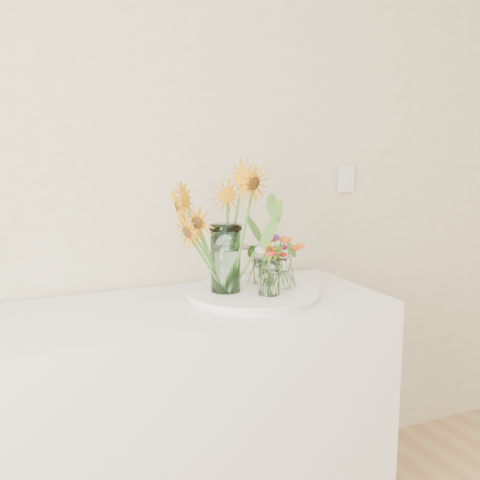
{
  "coord_description": "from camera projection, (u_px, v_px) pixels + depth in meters",
  "views": [
    {
      "loc": [
        -1.0,
        -0.02,
        1.49
      ],
      "look_at": [
        -0.11,
        1.91,
        1.12
      ],
      "focal_mm": 45.0,
      "sensor_mm": 36.0,
      "label": 1
    }
  ],
  "objects": [
    {
      "name": "wildflower_posy_a",
      "position": [
        269.0,
        265.0,
        2.13
      ],
      "size": [
        0.18,
        0.18,
        0.22
      ],
      "primitive_type": null,
      "color": "orange",
      "rests_on": "tray"
    },
    {
      "name": "wildflower_posy_b",
      "position": [
        283.0,
        262.0,
        2.24
      ],
      "size": [
        0.22,
        0.22,
        0.2
      ],
      "primitive_type": null,
      "color": "orange",
      "rests_on": "tray"
    },
    {
      "name": "small_vase_a",
      "position": [
        269.0,
        278.0,
        2.14
      ],
      "size": [
        0.08,
        0.08,
        0.13
      ],
      "primitive_type": "cylinder",
      "rotation": [
        0.0,
        0.0,
        -0.08
      ],
      "color": "white",
      "rests_on": "tray"
    },
    {
      "name": "small_vase_b",
      "position": [
        283.0,
        274.0,
        2.25
      ],
      "size": [
        0.08,
        0.08,
        0.11
      ],
      "primitive_type": null,
      "rotation": [
        0.0,
        0.0,
        0.05
      ],
      "color": "white",
      "rests_on": "tray"
    },
    {
      "name": "tray",
      "position": [
        252.0,
        295.0,
        2.22
      ],
      "size": [
        0.47,
        0.47,
        0.02
      ],
      "primitive_type": "cylinder",
      "color": "white",
      "rests_on": "counter"
    },
    {
      "name": "wildflower_posy_c",
      "position": [
        261.0,
        260.0,
        2.31
      ],
      "size": [
        0.2,
        0.2,
        0.19
      ],
      "primitive_type": null,
      "color": "orange",
      "rests_on": "tray"
    },
    {
      "name": "small_vase_c",
      "position": [
        261.0,
        271.0,
        2.32
      ],
      "size": [
        0.08,
        0.08,
        0.1
      ],
      "primitive_type": "cylinder",
      "rotation": [
        0.0,
        0.0,
        -0.37
      ],
      "color": "white",
      "rests_on": "tray"
    },
    {
      "name": "mason_jar",
      "position": [
        226.0,
        259.0,
        2.18
      ],
      "size": [
        0.13,
        0.13,
        0.25
      ],
      "primitive_type": "cylinder",
      "rotation": [
        0.0,
        0.0,
        -0.26
      ],
      "color": "#A1CFC4",
      "rests_on": "tray"
    },
    {
      "name": "counter",
      "position": [
        195.0,
        421.0,
        2.22
      ],
      "size": [
        1.4,
        0.6,
        0.9
      ],
      "primitive_type": "cube",
      "color": "white",
      "rests_on": "ground_plane"
    },
    {
      "name": "sunflower_bouquet",
      "position": [
        225.0,
        227.0,
        2.16
      ],
      "size": [
        0.84,
        0.84,
        0.48
      ],
      "primitive_type": null,
      "rotation": [
        0.0,
        0.0,
        -0.26
      ],
      "color": "orange",
      "rests_on": "tray"
    }
  ]
}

